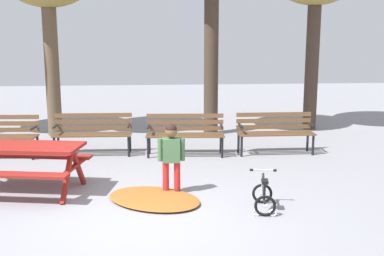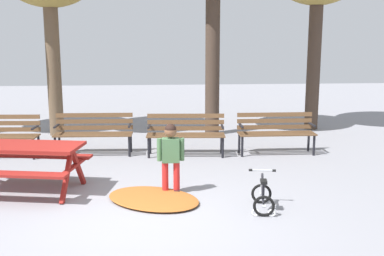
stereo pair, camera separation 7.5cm
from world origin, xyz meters
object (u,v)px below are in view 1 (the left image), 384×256
(park_bench_left, at_px, (93,130))
(park_bench_right, at_px, (185,131))
(kids_bicycle, at_px, (264,196))
(park_bench_far_right, at_px, (275,129))
(child_standing, at_px, (171,153))
(picnic_table, at_px, (24,156))

(park_bench_left, distance_m, park_bench_right, 1.92)
(park_bench_right, relative_size, kids_bicycle, 2.71)
(park_bench_far_right, relative_size, child_standing, 1.44)
(park_bench_left, height_order, park_bench_far_right, same)
(park_bench_right, bearing_deg, park_bench_far_right, 0.10)
(picnic_table, bearing_deg, park_bench_far_right, 25.24)
(kids_bicycle, bearing_deg, park_bench_left, 128.56)
(park_bench_left, height_order, child_standing, child_standing)
(park_bench_right, distance_m, child_standing, 2.47)
(park_bench_left, xyz_separation_m, child_standing, (1.51, -2.67, 0.15))
(park_bench_right, xyz_separation_m, park_bench_far_right, (1.89, 0.00, 0.00))
(park_bench_right, relative_size, park_bench_far_right, 1.02)
(park_bench_far_right, bearing_deg, picnic_table, -154.76)
(park_bench_left, bearing_deg, park_bench_right, -6.97)
(park_bench_right, height_order, park_bench_far_right, same)
(park_bench_left, xyz_separation_m, park_bench_far_right, (3.80, -0.23, 0.00))
(picnic_table, bearing_deg, kids_bicycle, -17.07)
(picnic_table, height_order, child_standing, child_standing)
(park_bench_far_right, xyz_separation_m, child_standing, (-2.29, -2.44, 0.15))
(picnic_table, distance_m, child_standing, 2.32)
(park_bench_left, bearing_deg, picnic_table, -108.32)
(park_bench_right, xyz_separation_m, child_standing, (-0.39, -2.44, 0.15))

